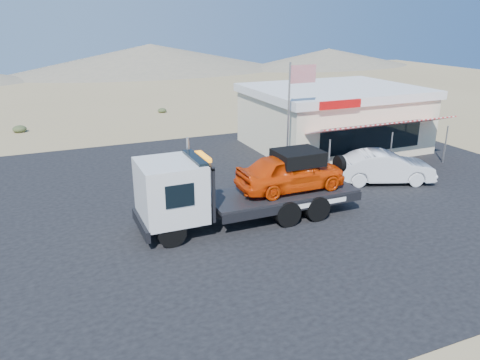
{
  "coord_description": "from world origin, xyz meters",
  "views": [
    {
      "loc": [
        -6.87,
        -16.1,
        8.12
      ],
      "look_at": [
        0.63,
        1.28,
        1.5
      ],
      "focal_mm": 35.0,
      "sensor_mm": 36.0,
      "label": 1
    }
  ],
  "objects_px": {
    "white_sedan": "(384,167)",
    "tow_truck": "(245,184)",
    "jerky_store": "(333,117)",
    "flagpole": "(293,108)"
  },
  "relations": [
    {
      "from": "tow_truck",
      "to": "jerky_store",
      "type": "xyz_separation_m",
      "value": [
        10.05,
        8.61,
        0.33
      ]
    },
    {
      "from": "white_sedan",
      "to": "jerky_store",
      "type": "xyz_separation_m",
      "value": [
        1.52,
        7.04,
        1.16
      ]
    },
    {
      "from": "white_sedan",
      "to": "flagpole",
      "type": "relative_size",
      "value": 0.82
    },
    {
      "from": "tow_truck",
      "to": "flagpole",
      "type": "bearing_deg",
      "value": 42.71
    },
    {
      "from": "white_sedan",
      "to": "jerky_store",
      "type": "relative_size",
      "value": 0.48
    },
    {
      "from": "jerky_store",
      "to": "flagpole",
      "type": "relative_size",
      "value": 1.73
    },
    {
      "from": "white_sedan",
      "to": "tow_truck",
      "type": "bearing_deg",
      "value": 121.39
    },
    {
      "from": "tow_truck",
      "to": "white_sedan",
      "type": "xyz_separation_m",
      "value": [
        8.53,
        1.58,
        -0.82
      ]
    },
    {
      "from": "white_sedan",
      "to": "flagpole",
      "type": "bearing_deg",
      "value": 78.55
    },
    {
      "from": "white_sedan",
      "to": "flagpole",
      "type": "distance_m",
      "value": 5.61
    }
  ]
}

